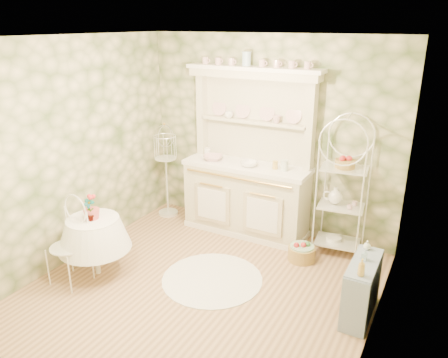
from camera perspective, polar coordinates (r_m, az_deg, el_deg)
The scene contains 22 objects.
floor at distance 5.09m, azimuth -2.77°, elevation -14.01°, with size 3.60×3.60×0.00m, color tan.
ceiling at distance 4.22m, azimuth -3.40°, elevation 18.03°, with size 3.60×3.60×0.00m, color white.
wall_left at distance 5.59m, azimuth -19.04°, elevation 3.39°, with size 3.60×3.60×0.00m, color beige.
wall_right at distance 3.91m, azimuth 20.16°, elevation -3.72°, with size 3.60×3.60×0.00m, color beige.
wall_back at distance 6.02m, azimuth 5.93°, elevation 5.51°, with size 3.60×3.60×0.00m, color beige.
wall_front at distance 3.22m, azimuth -20.17°, elevation -8.96°, with size 3.60×3.60×0.00m, color beige.
kitchen_dresser at distance 5.90m, azimuth 3.01°, elevation 3.24°, with size 1.87×0.61×2.29m, color beige.
bakers_rack at distance 5.59m, azimuth 15.25°, elevation -0.97°, with size 0.57×0.41×1.82m, color white.
side_shelf at distance 4.72m, azimuth 17.53°, elevation -13.48°, with size 0.27×0.72×0.62m, color #8B9DBB.
round_table at distance 5.37m, azimuth -16.46°, elevation -8.21°, with size 0.70×0.70×0.76m, color white.
cafe_chair at distance 5.29m, azimuth -19.63°, elevation -9.04°, with size 0.35×0.35×0.76m, color white.
birdcage_stand at distance 6.63m, azimuth -7.55°, elevation 1.23°, with size 0.35×0.35×1.46m, color white.
floor_basket at distance 5.63m, azimuth 10.11°, elevation -9.24°, with size 0.38×0.38×0.25m, color #B28F4A.
lace_rug at distance 5.22m, azimuth -1.55°, elevation -12.92°, with size 1.17×1.17×0.01m, color white.
bowl_floral at distance 6.11m, azimuth -1.45°, elevation 2.58°, with size 0.27×0.27×0.07m, color white.
bowl_white at distance 5.84m, azimuth 3.27°, elevation 1.71°, with size 0.23×0.23×0.07m, color white.
cup_left at distance 6.07m, azimuth 0.66°, elevation 8.26°, with size 0.12×0.12×0.09m, color white.
cup_right at distance 5.80m, azimuth 6.87°, elevation 7.56°, with size 0.11×0.11×0.10m, color white.
potted_geranium at distance 5.12m, azimuth -17.14°, elevation -3.85°, with size 0.15×0.10×0.28m, color #3F7238.
bottle_amber at distance 4.30m, azimuth 17.50°, elevation -11.17°, with size 0.07×0.07×0.17m, color gold.
bottle_blue at distance 4.58m, azimuth 17.83°, elevation -9.60°, with size 0.05×0.05×0.11m, color #A0C1D8.
bottle_glass at distance 4.79m, azimuth 18.16°, elevation -8.37°, with size 0.08×0.08×0.10m, color silver.
Camera 1 is at (2.22, -3.59, 2.84)m, focal length 35.00 mm.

